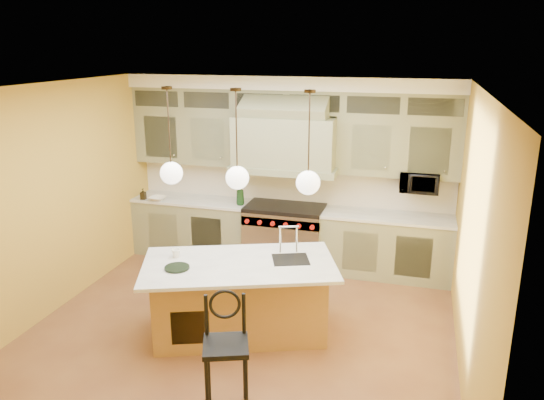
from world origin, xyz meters
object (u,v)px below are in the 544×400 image
(range, at_px, (285,235))
(kitchen_island, at_px, (240,296))
(counter_stool, at_px, (226,347))
(microwave, at_px, (419,182))

(range, xyz_separation_m, kitchen_island, (0.01, -2.15, -0.01))
(range, height_order, kitchen_island, kitchen_island)
(counter_stool, xyz_separation_m, microwave, (1.60, 3.62, 0.78))
(counter_stool, bearing_deg, microwave, 45.52)
(counter_stool, height_order, microwave, microwave)
(kitchen_island, distance_m, counter_stool, 1.41)
(microwave, bearing_deg, counter_stool, -113.89)
(range, relative_size, kitchen_island, 0.48)
(kitchen_island, relative_size, counter_stool, 2.11)
(kitchen_island, bearing_deg, range, 69.24)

